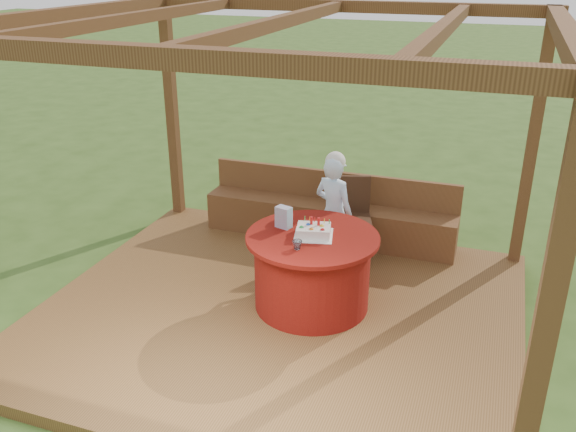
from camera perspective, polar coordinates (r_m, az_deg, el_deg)
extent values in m
plane|color=#2F4C19|center=(6.04, -0.80, -9.65)|extent=(60.00, 60.00, 0.00)
cube|color=brown|center=(6.01, -0.81, -9.17)|extent=(4.50, 4.00, 0.12)
cube|color=brown|center=(3.44, 22.60, -11.47)|extent=(0.12, 0.12, 2.60)
cube|color=brown|center=(7.92, -10.78, 9.23)|extent=(0.12, 0.12, 2.60)
cube|color=brown|center=(6.90, 21.84, 5.91)|extent=(0.12, 0.12, 2.60)
cube|color=brown|center=(3.41, -12.44, 14.36)|extent=(4.50, 0.14, 0.12)
cube|color=brown|center=(6.89, 4.80, 18.99)|extent=(4.50, 0.14, 0.12)
cube|color=brown|center=(6.17, -20.77, 17.19)|extent=(0.14, 4.00, 0.12)
cube|color=brown|center=(4.79, 24.59, 15.29)|extent=(0.14, 4.00, 0.12)
cube|color=brown|center=(5.68, -13.98, 17.56)|extent=(0.10, 3.70, 0.10)
cube|color=brown|center=(5.10, -0.99, 17.62)|extent=(0.10, 3.70, 0.10)
cube|color=brown|center=(4.80, 14.36, 16.61)|extent=(0.10, 3.70, 0.10)
cube|color=brown|center=(7.31, 3.81, -0.51)|extent=(3.00, 0.42, 0.45)
cube|color=brown|center=(7.32, 4.28, 2.90)|extent=(3.00, 0.06, 0.35)
cylinder|color=maroon|center=(5.87, 2.26, -5.32)|extent=(1.10, 1.10, 0.71)
cylinder|color=maroon|center=(5.70, 2.31, -2.02)|extent=(1.26, 1.26, 0.04)
cube|color=#3B2112|center=(6.78, 5.84, -0.42)|extent=(0.57, 0.57, 0.05)
cylinder|color=#3B2112|center=(6.70, 4.30, -2.80)|extent=(0.04, 0.04, 0.45)
cylinder|color=#3B2112|center=(6.72, 7.40, -2.83)|extent=(0.04, 0.04, 0.45)
cylinder|color=#3B2112|center=(7.03, 4.20, -1.50)|extent=(0.04, 0.04, 0.45)
cylinder|color=#3B2112|center=(7.05, 7.15, -1.54)|extent=(0.04, 0.04, 0.45)
cube|color=#3B2112|center=(6.88, 5.81, 1.99)|extent=(0.45, 0.18, 0.45)
imported|color=#A8D5FA|center=(6.48, 4.30, 0.25)|extent=(0.54, 0.45, 1.27)
sphere|color=white|center=(6.28, 4.45, 5.10)|extent=(0.21, 0.21, 0.21)
cube|color=white|center=(5.69, 2.40, -1.81)|extent=(0.42, 0.42, 0.01)
cube|color=white|center=(5.67, 2.41, -1.38)|extent=(0.36, 0.31, 0.09)
cylinder|color=red|center=(5.68, 2.21, -0.42)|extent=(0.03, 0.03, 0.07)
cylinder|color=red|center=(5.67, 2.88, -0.52)|extent=(0.03, 0.03, 0.07)
sphere|color=green|center=(5.63, 1.27, -0.96)|extent=(0.04, 0.04, 0.04)
sphere|color=orange|center=(5.59, 2.21, -1.14)|extent=(0.04, 0.04, 0.04)
sphere|color=red|center=(5.58, 3.25, -1.20)|extent=(0.04, 0.04, 0.04)
sphere|color=blue|center=(5.68, 1.90, -0.70)|extent=(0.04, 0.04, 0.04)
sphere|color=yellow|center=(5.66, 3.19, -0.84)|extent=(0.04, 0.04, 0.04)
cube|color=#C881B3|center=(5.82, -0.41, -0.11)|extent=(0.17, 0.13, 0.21)
imported|color=white|center=(5.41, 0.87, -2.72)|extent=(0.10, 0.10, 0.08)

